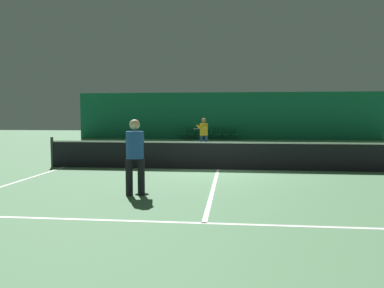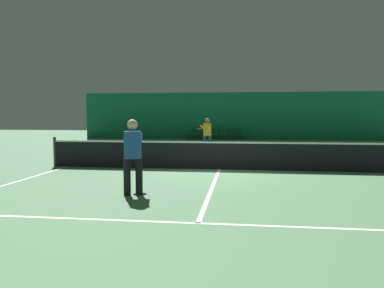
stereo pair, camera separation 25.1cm
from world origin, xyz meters
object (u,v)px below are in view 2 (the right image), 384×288
courtside_chair_1 (198,133)px  courtside_chair_6 (241,133)px  player_far (207,132)px  courtside_chair_4 (224,133)px  courtside_chair_0 (189,133)px  courtside_chair_3 (215,133)px  tennis_net (219,155)px  courtside_chair_5 (233,133)px  player_near (133,151)px  courtside_chair_2 (206,133)px

courtside_chair_1 → courtside_chair_6: (3.27, 0.00, 0.00)m
player_far → courtside_chair_6: size_ratio=2.03×
courtside_chair_4 → courtside_chair_6: 1.31m
courtside_chair_0 → courtside_chair_3: same height
tennis_net → courtside_chair_5: (0.10, 15.33, -0.03)m
courtside_chair_3 → courtside_chair_4: size_ratio=1.00×
courtside_chair_3 → courtside_chair_6: 1.96m
player_near → courtside_chair_4: player_near is taller
courtside_chair_1 → courtside_chair_2: size_ratio=1.00×
courtside_chair_1 → courtside_chair_5: 2.61m
courtside_chair_2 → courtside_chair_4: (1.31, 0.00, 0.00)m
courtside_chair_3 → player_near: bearing=-1.7°
tennis_net → player_near: (-1.77, -4.29, 0.52)m
player_near → courtside_chair_6: bearing=-21.3°
courtside_chair_4 → courtside_chair_5: 0.65m
courtside_chair_6 → player_far: bearing=-10.2°
player_near → courtside_chair_4: (1.22, 19.62, -0.54)m
player_far → courtside_chair_1: (-1.55, 9.48, -0.51)m
player_far → courtside_chair_0: (-2.21, 9.48, -0.51)m
courtside_chair_0 → courtside_chair_4: same height
courtside_chair_0 → courtside_chair_6: same height
courtside_chair_6 → courtside_chair_3: bearing=-90.0°
courtside_chair_1 → courtside_chair_5: size_ratio=1.00×
player_near → courtside_chair_0: (-1.39, 19.62, -0.54)m
courtside_chair_0 → courtside_chair_1: bearing=90.0°
courtside_chair_3 → courtside_chair_4: 0.65m
courtside_chair_0 → courtside_chair_2: (1.31, 0.00, 0.00)m
player_near → courtside_chair_2: 19.63m
player_far → courtside_chair_0: size_ratio=2.03×
player_near → courtside_chair_1: 19.64m
player_near → courtside_chair_4: size_ratio=2.10×
courtside_chair_2 → courtside_chair_0: bearing=-90.0°
player_far → courtside_chair_1: player_far is taller
tennis_net → courtside_chair_6: size_ratio=14.29×
courtside_chair_1 → courtside_chair_5: same height
courtside_chair_2 → tennis_net: bearing=6.9°
tennis_net → courtside_chair_2: bearing=96.9°
courtside_chair_1 → courtside_chair_5: bearing=90.0°
courtside_chair_2 → courtside_chair_4: bearing=90.0°
courtside_chair_6 → courtside_chair_0: bearing=-90.0°
courtside_chair_0 → courtside_chair_4: size_ratio=1.00×
courtside_chair_0 → courtside_chair_3: bearing=90.0°
player_near → courtside_chair_2: bearing=-13.7°
courtside_chair_1 → tennis_net: bearing=9.3°
courtside_chair_2 → courtside_chair_6: same height
courtside_chair_3 → courtside_chair_1: bearing=-90.0°
tennis_net → player_far: bearing=99.3°
courtside_chair_2 → courtside_chair_4: 1.31m
tennis_net → courtside_chair_0: tennis_net is taller
tennis_net → courtside_chair_3: (-1.20, 15.33, -0.03)m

